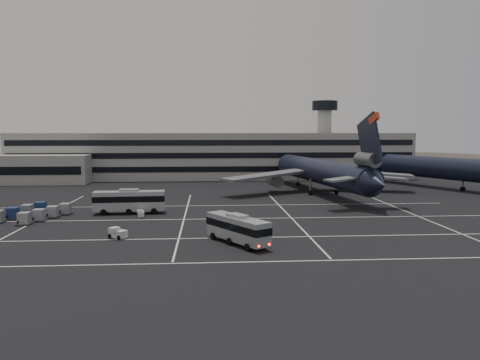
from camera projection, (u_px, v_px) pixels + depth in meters
name	position (u px, v px, depth m)	size (l,w,h in m)	color
ground	(221.00, 224.00, 73.87)	(260.00, 260.00, 0.00)	black
lane_markings	(227.00, 223.00, 74.66)	(90.00, 55.62, 0.01)	silver
terminal	(205.00, 156.00, 143.53)	(125.00, 26.00, 24.00)	gray
hills	(246.00, 182.00, 245.04)	(352.00, 180.00, 44.00)	#38332B
trijet_main	(321.00, 171.00, 108.21)	(46.92, 57.60, 18.08)	black
trijet_far	(467.00, 169.00, 112.47)	(31.98, 54.18, 18.08)	black
bus_near	(237.00, 228.00, 60.44)	(8.06, 10.68, 3.89)	#9B9EA4
bus_far	(129.00, 200.00, 82.69)	(12.55, 3.72, 4.38)	#9B9EA4
tug_a	(141.00, 214.00, 79.47)	(1.47, 2.12, 1.26)	beige
tug_b	(119.00, 233.00, 63.67)	(2.86, 2.70, 1.59)	beige
uld_cluster	(33.00, 213.00, 78.15)	(11.33, 13.83, 1.97)	#2D2D30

